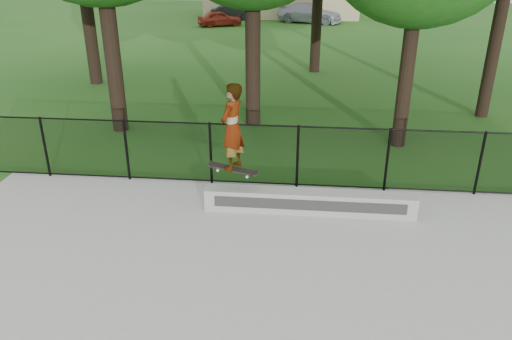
# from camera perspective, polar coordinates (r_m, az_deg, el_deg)

# --- Properties ---
(grind_ledge) EXTENTS (4.38, 0.40, 0.47)m
(grind_ledge) POSITION_cam_1_polar(r_m,az_deg,el_deg) (10.49, 6.10, -3.63)
(grind_ledge) COLOR #9B9B97
(grind_ledge) RESTS_ON concrete_slab
(car_a) EXTENTS (3.31, 2.41, 1.05)m
(car_a) POSITION_cam_1_polar(r_m,az_deg,el_deg) (36.90, -4.18, 16.89)
(car_a) COLOR #9D2D1C
(car_a) RESTS_ON ground
(car_b) EXTENTS (3.16, 1.76, 1.09)m
(car_b) POSITION_cam_1_polar(r_m,az_deg,el_deg) (40.21, -2.75, 17.55)
(car_b) COLOR black
(car_b) RESTS_ON ground
(car_c) EXTENTS (4.70, 3.07, 1.37)m
(car_c) POSITION_cam_1_polar(r_m,az_deg,el_deg) (38.70, 6.15, 17.39)
(car_c) COLOR #9FA8B4
(car_c) RESTS_ON ground
(skater_airborne) EXTENTS (0.83, 0.76, 1.94)m
(skater_airborne) POSITION_cam_1_polar(r_m,az_deg,el_deg) (9.92, -2.73, 4.76)
(skater_airborne) COLOR black
(skater_airborne) RESTS_ON ground
(chainlink_fence) EXTENTS (16.06, 0.06, 1.50)m
(chainlink_fence) POSITION_cam_1_polar(r_m,az_deg,el_deg) (11.36, 4.77, 1.55)
(chainlink_fence) COLOR black
(chainlink_fence) RESTS_ON concrete_slab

